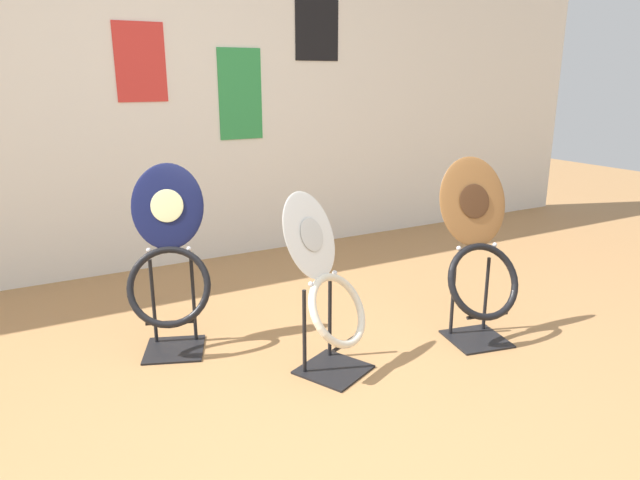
{
  "coord_description": "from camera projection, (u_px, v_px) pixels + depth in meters",
  "views": [
    {
      "loc": [
        -0.87,
        -1.53,
        1.3
      ],
      "look_at": [
        0.4,
        0.75,
        0.55
      ],
      "focal_mm": 32.0,
      "sensor_mm": 36.0,
      "label": 1
    }
  ],
  "objects": [
    {
      "name": "toilet_seat_display_white_plain",
      "position": [
        327.0,
        291.0,
        2.53
      ],
      "size": [
        0.45,
        0.45,
        0.82
      ],
      "color": "black",
      "rests_on": "ground_plane"
    },
    {
      "name": "ground_plane",
      "position": [
        324.0,
        452.0,
        2.05
      ],
      "size": [
        14.0,
        14.0,
        0.0
      ],
      "primitive_type": "plane",
      "color": "#A37547"
    },
    {
      "name": "wall_back",
      "position": [
        142.0,
        76.0,
        3.72
      ],
      "size": [
        8.0,
        0.07,
        2.6
      ],
      "color": "silver",
      "rests_on": "ground_plane"
    },
    {
      "name": "toilet_seat_display_woodgrain",
      "position": [
        478.0,
        254.0,
        2.84
      ],
      "size": [
        0.44,
        0.41,
        0.92
      ],
      "color": "black",
      "rests_on": "ground_plane"
    },
    {
      "name": "toilet_seat_display_navy_moon",
      "position": [
        169.0,
        260.0,
        2.72
      ],
      "size": [
        0.47,
        0.45,
        0.9
      ],
      "color": "black",
      "rests_on": "ground_plane"
    }
  ]
}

